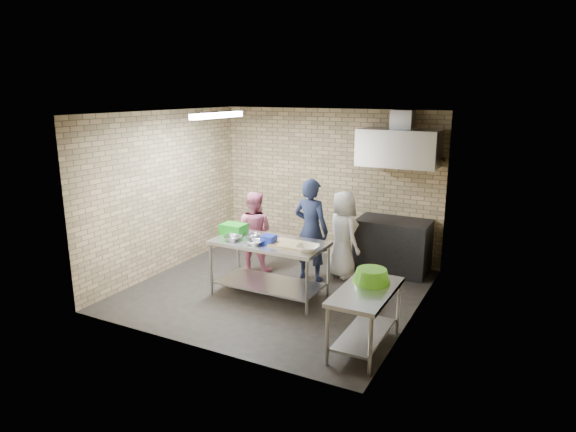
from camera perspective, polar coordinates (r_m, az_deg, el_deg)
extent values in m
plane|color=black|center=(7.85, -1.33, -8.40)|extent=(4.20, 4.20, 0.00)
plane|color=black|center=(7.26, -1.46, 11.69)|extent=(4.20, 4.20, 0.00)
cube|color=tan|center=(9.21, 4.61, 3.70)|extent=(4.20, 0.06, 2.70)
cube|color=tan|center=(5.82, -10.90, -2.67)|extent=(4.20, 0.06, 2.70)
cube|color=tan|center=(8.63, -13.73, 2.64)|extent=(0.06, 4.00, 2.70)
cube|color=tan|center=(6.71, 14.53, -0.63)|extent=(0.06, 4.00, 2.70)
cube|color=silver|center=(7.52, -2.14, -5.98)|extent=(1.69, 0.85, 0.85)
cube|color=silver|center=(6.12, 8.75, -11.54)|extent=(0.60, 1.20, 0.75)
cube|color=black|center=(8.67, 11.84, -3.34)|extent=(1.20, 0.70, 0.90)
cube|color=silver|center=(8.39, 12.50, 7.58)|extent=(1.30, 0.60, 0.60)
cube|color=#A5A8AD|center=(8.49, 12.94, 10.69)|extent=(0.35, 0.30, 0.30)
cube|color=#3F2B19|center=(8.52, 14.73, 6.33)|extent=(0.80, 0.20, 0.04)
cube|color=white|center=(7.79, -8.04, 11.29)|extent=(0.10, 1.25, 0.08)
cube|color=#1C9C1E|center=(7.82, -6.21, -1.43)|extent=(0.38, 0.28, 0.15)
cube|color=#172AB0|center=(7.26, -2.22, -2.69)|extent=(0.19, 0.19, 0.12)
cube|color=tan|center=(7.21, 0.18, -3.20)|extent=(0.52, 0.39, 0.03)
imported|color=#ADAFB4|center=(7.47, -6.27, -2.52)|extent=(0.30, 0.30, 0.06)
imported|color=silver|center=(7.57, -3.96, -2.26)|extent=(0.23, 0.23, 0.06)
imported|color=silver|center=(7.25, -3.72, -3.01)|extent=(0.28, 0.28, 0.06)
imported|color=beige|center=(6.94, 2.26, -3.68)|extent=(0.37, 0.37, 0.08)
cylinder|color=green|center=(8.48, 15.77, 6.87)|extent=(0.06, 0.06, 0.15)
imported|color=#141633|center=(8.02, 2.64, -1.60)|extent=(0.66, 0.48, 1.67)
imported|color=pink|center=(8.49, -3.93, -1.77)|extent=(0.75, 0.63, 1.38)
imported|color=white|center=(8.25, 6.29, -2.08)|extent=(0.84, 0.79, 1.44)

